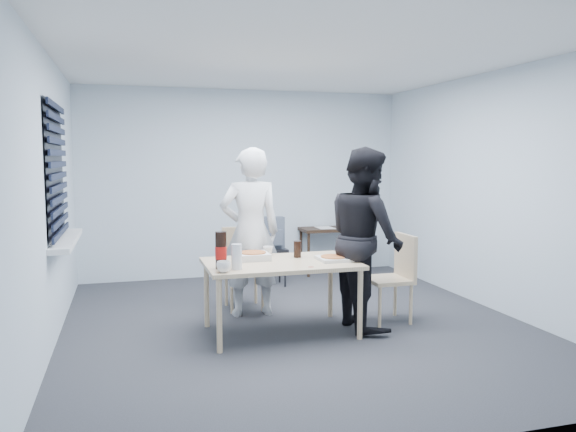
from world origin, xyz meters
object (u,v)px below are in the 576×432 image
object	(u,v)px
stool	(272,257)
person_white	(250,232)
person_black	(366,238)
backpack	(273,233)
chair_right	(396,271)
side_table	(335,233)
mug_a	(224,267)
mug_b	(268,251)
chair_far	(242,261)
dining_table	(281,268)
soda_bottle	(221,251)

from	to	relation	value
stool	person_white	bearing A→B (deg)	-114.17
person_black	backpack	size ratio (longest dim) A/B	4.28
chair_right	person_black	world-z (taller)	person_black
person_black	side_table	distance (m)	2.61
stool	mug_a	bearing A→B (deg)	-114.01
stool	mug_b	xyz separation A→B (m)	(-0.46, -1.60, 0.36)
chair_far	backpack	bearing A→B (deg)	57.14
dining_table	soda_bottle	size ratio (longest dim) A/B	4.29
chair_far	person_white	bearing A→B (deg)	-86.93
chair_far	person_black	distance (m)	1.51
dining_table	person_black	distance (m)	0.90
dining_table	chair_right	xyz separation A→B (m)	(1.24, 0.06, -0.12)
person_white	side_table	distance (m)	2.45
side_table	stool	xyz separation A→B (m)	(-1.07, -0.54, -0.20)
chair_right	mug_a	world-z (taller)	chair_right
side_table	backpack	distance (m)	1.21
person_black	mug_a	world-z (taller)	person_black
mug_a	mug_b	bearing A→B (deg)	50.93
mug_b	person_black	bearing A→B (deg)	-22.47
chair_far	person_white	distance (m)	0.51
side_table	mug_b	xyz separation A→B (m)	(-1.53, -2.14, 0.15)
chair_far	mug_b	distance (m)	0.74
person_black	chair_far	bearing A→B (deg)	43.80
dining_table	chair_far	distance (m)	1.06
stool	mug_b	bearing A→B (deg)	-105.96
soda_bottle	mug_b	bearing A→B (deg)	43.39
stool	person_black	bearing A→B (deg)	-77.62
side_table	soda_bottle	bearing A→B (deg)	-128.03
dining_table	person_black	xyz separation A→B (m)	(0.86, -0.02, 0.26)
person_black	mug_b	bearing A→B (deg)	67.53
person_white	backpack	world-z (taller)	person_white
chair_far	backpack	distance (m)	1.09
person_white	side_table	xyz separation A→B (m)	(1.63, 1.80, -0.30)
chair_far	side_table	world-z (taller)	chair_far
mug_a	person_white	bearing A→B (deg)	66.20
stool	mug_b	world-z (taller)	mug_b
chair_right	mug_a	distance (m)	1.89
side_table	backpack	world-z (taller)	backpack
dining_table	stool	size ratio (longest dim) A/B	2.90
chair_right	chair_far	bearing A→B (deg)	144.87
stool	backpack	bearing A→B (deg)	-90.00
dining_table	person_black	bearing A→B (deg)	-1.32
dining_table	soda_bottle	xyz separation A→B (m)	(-0.59, -0.18, 0.22)
backpack	mug_b	bearing A→B (deg)	-128.89
person_white	person_black	distance (m)	1.23
dining_table	side_table	world-z (taller)	dining_table
person_black	backpack	distance (m)	2.02
dining_table	mug_a	bearing A→B (deg)	-149.79
side_table	stool	bearing A→B (deg)	-153.25
chair_right	person_white	distance (m)	1.56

